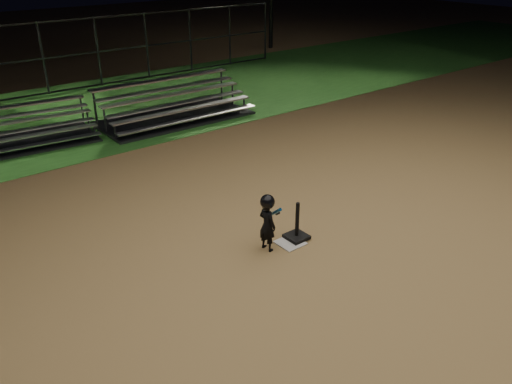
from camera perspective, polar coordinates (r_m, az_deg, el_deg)
name	(u,v)px	position (r m, az deg, el deg)	size (l,w,h in m)	color
ground	(290,243)	(9.34, 3.82, -5.70)	(80.00, 80.00, 0.00)	#9B7846
grass_strip	(81,113)	(17.44, -18.83, 8.27)	(60.00, 8.00, 0.01)	#255F1E
home_plate	(290,243)	(9.33, 3.82, -5.64)	(0.45, 0.45, 0.02)	beige
batting_tee	(297,232)	(9.40, 4.54, -4.43)	(0.38, 0.38, 0.72)	black
child_batter	(267,221)	(8.87, 1.28, -3.22)	(0.40, 0.61, 1.07)	black
bleacher_left	(20,139)	(15.11, -24.71, 5.41)	(4.02, 2.24, 0.94)	#AAAAAF
bleacher_right	(175,112)	(16.06, -9.00, 8.73)	(4.60, 2.27, 1.12)	#B3B3B8
backstop_fence	(43,59)	(19.94, -22.53, 13.50)	(20.08, 0.08, 2.50)	#38383D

